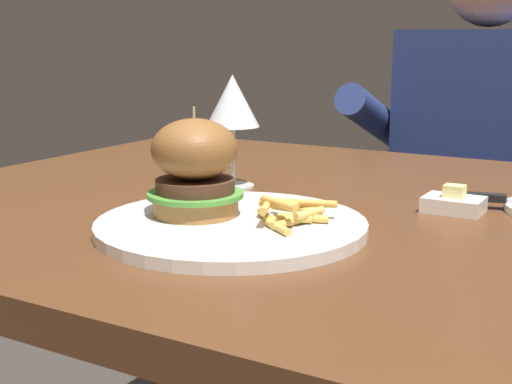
# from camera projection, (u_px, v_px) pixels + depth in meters

# --- Properties ---
(dining_table) EXTENTS (1.15, 0.95, 0.74)m
(dining_table) POSITION_uv_depth(u_px,v_px,m) (303.00, 261.00, 1.02)
(dining_table) COLOR #56331C
(dining_table) RESTS_ON ground
(main_plate) EXTENTS (0.32, 0.32, 0.01)m
(main_plate) POSITION_uv_depth(u_px,v_px,m) (229.00, 226.00, 0.84)
(main_plate) COLOR white
(main_plate) RESTS_ON dining_table
(burger_sandwich) EXTENTS (0.12, 0.12, 0.13)m
(burger_sandwich) POSITION_uv_depth(u_px,v_px,m) (195.00, 167.00, 0.85)
(burger_sandwich) COLOR #9E6B38
(burger_sandwich) RESTS_ON main_plate
(fries_pile) EXTENTS (0.09, 0.10, 0.03)m
(fries_pile) POSITION_uv_depth(u_px,v_px,m) (288.00, 212.00, 0.82)
(fries_pile) COLOR #E0B251
(fries_pile) RESTS_ON main_plate
(wine_glass) EXTENTS (0.08, 0.08, 0.17)m
(wine_glass) POSITION_uv_depth(u_px,v_px,m) (233.00, 104.00, 1.06)
(wine_glass) COLOR silver
(wine_glass) RESTS_ON dining_table
(butter_dish) EXTENTS (0.08, 0.06, 0.04)m
(butter_dish) POSITION_uv_depth(u_px,v_px,m) (454.00, 203.00, 0.93)
(butter_dish) COLOR white
(butter_dish) RESTS_ON dining_table
(diner_person) EXTENTS (0.51, 0.36, 1.18)m
(diner_person) POSITION_uv_depth(u_px,v_px,m) (475.00, 215.00, 1.64)
(diner_person) COLOR #282833
(diner_person) RESTS_ON ground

